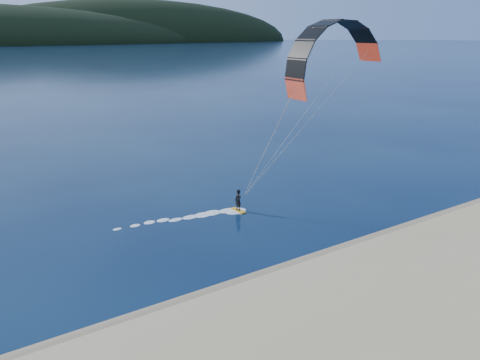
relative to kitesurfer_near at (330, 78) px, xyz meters
name	(u,v)px	position (x,y,z in m)	size (l,w,h in m)	color
ground	(312,319)	(-10.38, -10.97, -11.63)	(1800.00, 1800.00, 0.00)	#061132
wet_sand	(266,281)	(-10.38, -6.47, -11.58)	(220.00, 2.50, 0.10)	olive
kitesurfer_near	(330,78)	(0.00, 0.00, 0.00)	(21.28, 7.65, 15.38)	orange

